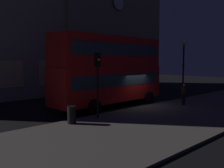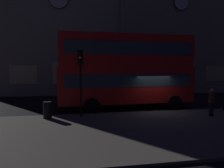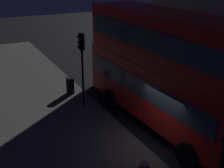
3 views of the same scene
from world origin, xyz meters
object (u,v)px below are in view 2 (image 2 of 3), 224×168
Objects in this scene: double_decker_bus at (126,68)px; pedestrian at (212,102)px; traffic_light_near_kerb at (80,69)px; litter_bin at (47,110)px.

pedestrian is at bearing -42.55° from double_decker_bus.
traffic_light_near_kerb is 4.07× the size of litter_bin.
traffic_light_near_kerb is 8.26m from pedestrian.
traffic_light_near_kerb reaches higher than pedestrian.
litter_bin is at bearing 31.02° from pedestrian.
traffic_light_near_kerb is at bearing 29.06° from pedestrian.
pedestrian is (4.48, -3.82, -2.05)m from double_decker_bus.
double_decker_bus reaches higher than litter_bin.
traffic_light_near_kerb is at bearing 1.55° from litter_bin.
traffic_light_near_kerb is 3.09m from litter_bin.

